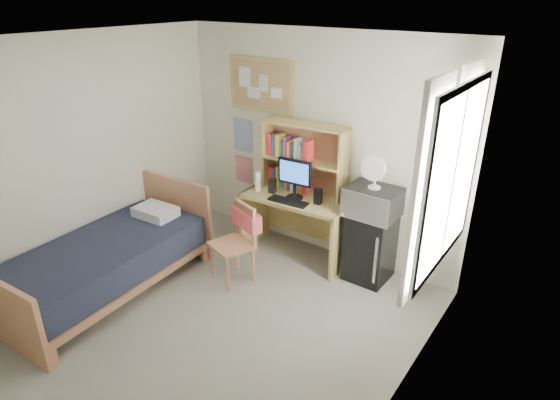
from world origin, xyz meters
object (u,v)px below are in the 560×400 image
Objects in this scene: monitor at (295,180)px; speaker_left at (272,186)px; bed at (107,267)px; microwave at (373,202)px; bulletin_board at (261,85)px; desk_fan at (376,173)px; desk_chair at (232,245)px; speaker_right at (318,196)px; desk at (297,226)px; mini_fridge at (370,246)px.

monitor is 0.33m from speaker_left.
bed is 2.89m from microwave.
bulletin_board is 5.31× the size of speaker_left.
desk_fan reaches higher than speaker_left.
bed is 3.89× the size of microwave.
speaker_right is (0.58, 0.81, 0.43)m from desk_chair.
desk is 7.03× the size of speaker_left.
monitor is 1.36× the size of desk_fan.
mini_fridge is (1.19, 0.92, -0.05)m from desk_chair.
desk is 0.92m from mini_fridge.
bulletin_board is 1.95m from microwave.
bed is at bearing -139.02° from desk_fan.
desk_chair is 1.33m from bed.
bed is (-2.14, -1.85, -0.10)m from mini_fridge.
microwave is (-0.00, -0.02, 0.54)m from mini_fridge.
bed is at bearing -102.91° from bulletin_board.
speaker_left is at bearing -172.44° from mini_fridge.
bulletin_board is 2.27m from mini_fridge.
desk is 2.16m from bed.
speaker_right is at bearing 0.00° from monitor.
bulletin_board is at bearing 129.05° from desk_chair.
speaker_left is at bearing 57.90° from bed.
speaker_right is at bearing -171.12° from desk_fan.
bulletin_board reaches higher than mini_fridge.
mini_fridge is at bearing 55.05° from desk_chair.
microwave reaches higher than mini_fridge.
mini_fridge is at bearing 3.25° from speaker_left.
microwave is 1.65× the size of desk_fan.
mini_fridge is (1.66, -0.24, -1.53)m from bulletin_board.
monitor is 2.50× the size of speaker_left.
desk is 3.83× the size of desk_fan.
desk_chair is at bearing -141.89° from mini_fridge.
bulletin_board is 2.70m from bed.
bed is at bearing -128.36° from desk.
monitor is (1.22, 1.72, 0.71)m from bed.
desk is 1.41× the size of desk_chair.
desk_fan reaches higher than microwave.
speaker_right is 0.34× the size of microwave.
microwave is (0.61, 0.09, 0.06)m from speaker_right.
speaker_right is (-0.61, -0.11, 0.48)m from mini_fridge.
speaker_left is at bearing -180.00° from monitor.
bulletin_board is 0.75× the size of desk.
desk_chair is at bearing -142.49° from microwave.
bulletin_board is at bearing 172.06° from mini_fridge.
monitor is at bearing -26.76° from bulletin_board.
bulletin_board is at bearing 153.04° from desk.
desk_chair reaches higher than desk.
speaker_left is 1.28m from desk_fan.
bulletin_board reaches higher than desk.
speaker_right is at bearing 71.79° from desk_chair.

